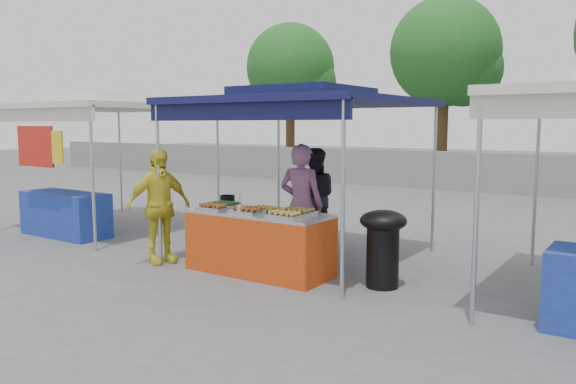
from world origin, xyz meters
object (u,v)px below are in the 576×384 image
Objects in this scene: vendor_woman at (301,205)px; customer_person at (159,206)px; vendor_table at (259,243)px; cooking_pot at (227,200)px; helper_man at (314,197)px; wok_burner at (383,241)px.

customer_person is at bearing 18.66° from vendor_woman.
vendor_table is 1.04m from cooking_pot.
vendor_woman reaches higher than cooking_pot.
customer_person is at bearing -167.14° from vendor_table.
customer_person reaches higher than cooking_pot.
vendor_woman is at bearing -42.92° from customer_person.
customer_person reaches higher than helper_man.
customer_person is (-1.81, -1.03, -0.04)m from vendor_woman.
wok_burner is at bearing 155.59° from vendor_woman.
wok_burner is at bearing -0.46° from cooking_pot.
cooking_pot is 2.55m from wok_burner.
wok_burner is 3.32m from customer_person.
wok_burner is 1.50m from vendor_woman.
customer_person is (-0.71, -0.71, -0.07)m from cooking_pot.
cooking_pot is 1.00m from customer_person.
helper_man is (-0.31, 1.92, 0.40)m from vendor_table.
vendor_table is at bearing 168.97° from wok_burner.
customer_person reaches higher than vendor_table.
helper_man reaches higher than wok_burner.
vendor_table is at bearing -22.40° from cooking_pot.
vendor_table is 1.99m from helper_man.
cooking_pot is at bearing -27.51° from customer_person.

